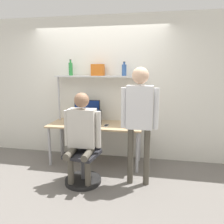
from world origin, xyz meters
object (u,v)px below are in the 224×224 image
object	(u,v)px
person_seated	(82,131)
bottle_blue	(124,70)
person_standing	(140,111)
cell_phone	(106,125)
bottle_green	(71,69)
monitor	(87,110)
office_chair	(84,164)
storage_box	(98,70)
laptop	(92,121)

from	to	relation	value
person_seated	bottle_blue	world-z (taller)	bottle_blue
person_standing	cell_phone	bearing A→B (deg)	137.99
person_standing	bottle_green	distance (m)	1.71
monitor	person_seated	world-z (taller)	person_seated
monitor	office_chair	world-z (taller)	monitor
cell_phone	person_standing	xyz separation A→B (m)	(0.61, -0.55, 0.39)
bottle_blue	bottle_green	distance (m)	1.01
monitor	person_seated	distance (m)	0.97
storage_box	bottle_blue	bearing A→B (deg)	0.00
monitor	cell_phone	xyz separation A→B (m)	(0.43, -0.26, -0.21)
laptop	bottle_green	xyz separation A→B (m)	(-0.48, 0.27, 0.92)
office_chair	storage_box	world-z (taller)	storage_box
monitor	cell_phone	bearing A→B (deg)	-31.33
storage_box	person_seated	bearing A→B (deg)	-90.17
person_standing	bottle_blue	distance (m)	1.09
laptop	cell_phone	bearing A→B (deg)	-6.02
monitor	storage_box	xyz separation A→B (m)	(0.20, 0.04, 0.75)
cell_phone	office_chair	bearing A→B (deg)	-108.80
office_chair	bottle_green	xyz separation A→B (m)	(-0.53, 0.94, 1.44)
office_chair	person_standing	world-z (taller)	person_standing
bottle_green	storage_box	bearing A→B (deg)	0.00
cell_phone	bottle_green	distance (m)	1.27
monitor	bottle_green	distance (m)	0.84
person_seated	person_standing	world-z (taller)	person_standing
monitor	bottle_blue	bearing A→B (deg)	3.58
person_seated	person_standing	xyz separation A→B (m)	(0.84, 0.13, 0.30)
laptop	person_standing	distance (m)	1.10
monitor	person_standing	size ratio (longest dim) A/B	0.28
monitor	person_standing	bearing A→B (deg)	-37.99
person_seated	bottle_green	size ratio (longest dim) A/B	4.71
storage_box	cell_phone	bearing A→B (deg)	-53.88
storage_box	bottle_green	bearing A→B (deg)	180.00
person_seated	storage_box	world-z (taller)	storage_box
monitor	bottle_blue	xyz separation A→B (m)	(0.70, 0.04, 0.75)
office_chair	person_seated	size ratio (longest dim) A/B	0.67
bottle_green	storage_box	distance (m)	0.52
storage_box	person_standing	bearing A→B (deg)	-45.71
monitor	laptop	xyz separation A→B (m)	(0.16, -0.23, -0.15)
person_standing	bottle_blue	size ratio (longest dim) A/B	7.02
cell_phone	office_chair	size ratio (longest dim) A/B	0.16
laptop	bottle_green	size ratio (longest dim) A/B	1.05
office_chair	storage_box	xyz separation A→B (m)	(-0.00, 0.94, 1.42)
bottle_green	storage_box	xyz separation A→B (m)	(0.52, 0.00, -0.02)
cell_phone	bottle_blue	bearing A→B (deg)	48.31
cell_phone	bottle_green	bearing A→B (deg)	157.86
bottle_green	laptop	bearing A→B (deg)	-29.77
cell_phone	bottle_green	world-z (taller)	bottle_green
monitor	storage_box	distance (m)	0.78
person_standing	storage_box	xyz separation A→B (m)	(-0.83, 0.86, 0.58)
monitor	bottle_green	size ratio (longest dim) A/B	1.68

